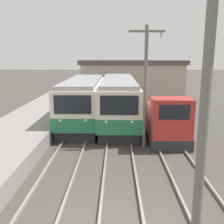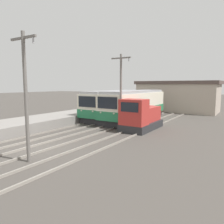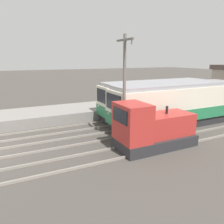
{
  "view_description": "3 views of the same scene",
  "coord_description": "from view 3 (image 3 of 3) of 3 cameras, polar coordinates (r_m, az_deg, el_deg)",
  "views": [
    {
      "loc": [
        0.01,
        -6.9,
        5.34
      ],
      "look_at": [
        -0.25,
        9.54,
        1.83
      ],
      "focal_mm": 42.0,
      "sensor_mm": 36.0,
      "label": 1
    },
    {
      "loc": [
        11.91,
        -9.4,
        4.25
      ],
      "look_at": [
        -0.18,
        9.6,
        1.45
      ],
      "focal_mm": 35.0,
      "sensor_mm": 36.0,
      "label": 2
    },
    {
      "loc": [
        13.95,
        1.33,
        5.58
      ],
      "look_at": [
        -1.49,
        8.85,
        1.35
      ],
      "focal_mm": 35.0,
      "sensor_mm": 36.0,
      "label": 3
    }
  ],
  "objects": [
    {
      "name": "commuter_train_left",
      "position": [
        21.22,
        11.34,
        2.91
      ],
      "size": [
        2.84,
        11.19,
        3.55
      ],
      "color": "#28282B",
      "rests_on": "ground"
    },
    {
      "name": "commuter_train_center",
      "position": [
        19.21,
        16.7,
        1.52
      ],
      "size": [
        2.84,
        12.18,
        3.59
      ],
      "color": "#28282B",
      "rests_on": "ground"
    },
    {
      "name": "shunting_locomotive",
      "position": [
        14.13,
        10.36,
        -4.42
      ],
      "size": [
        2.4,
        5.21,
        3.0
      ],
      "color": "#28282B",
      "rests_on": "ground"
    },
    {
      "name": "catenary_mast_mid",
      "position": [
        14.14,
        3.25,
        6.75
      ],
      "size": [
        2.0,
        0.2,
        7.04
      ],
      "color": "slate",
      "rests_on": "ground"
    }
  ]
}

